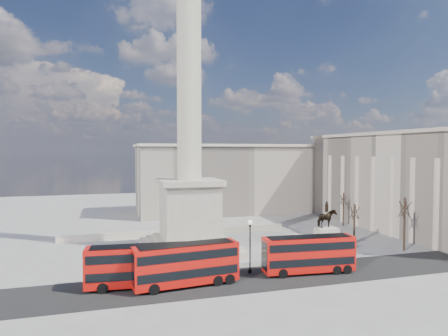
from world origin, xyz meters
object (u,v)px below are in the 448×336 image
at_px(red_bus_c, 309,254).
at_px(pedestrian_walking, 302,255).
at_px(victorian_lamp, 250,242).
at_px(equestrian_statue, 326,237).
at_px(red_bus_a, 140,265).
at_px(red_bus_b, 187,264).
at_px(pedestrian_crossing, 266,249).
at_px(nelsons_column, 189,165).
at_px(pedestrian_standing, 344,250).

bearing_deg(red_bus_c, pedestrian_walking, 77.28).
relative_size(red_bus_c, victorian_lamp, 1.75).
distance_m(equestrian_statue, pedestrian_walking, 5.08).
height_order(red_bus_a, red_bus_b, red_bus_b).
height_order(red_bus_b, red_bus_c, red_bus_b).
bearing_deg(red_bus_b, red_bus_c, -4.79).
relative_size(red_bus_c, pedestrian_crossing, 6.37).
bearing_deg(victorian_lamp, nelsons_column, 111.31).
xyz_separation_m(red_bus_a, equestrian_statue, (26.54, 5.58, 0.28)).
distance_m(pedestrian_standing, pedestrian_crossing, 11.08).
distance_m(red_bus_b, victorian_lamp, 8.89).
height_order(red_bus_a, victorian_lamp, victorian_lamp).
relative_size(red_bus_a, pedestrian_crossing, 6.49).
xyz_separation_m(red_bus_a, red_bus_c, (20.38, -0.74, -0.04)).
bearing_deg(red_bus_a, victorian_lamp, 11.26).
xyz_separation_m(red_bus_a, victorian_lamp, (13.43, 1.43, 1.42)).
relative_size(equestrian_statue, pedestrian_walking, 4.65).
xyz_separation_m(red_bus_c, equestrian_statue, (6.15, 6.32, 0.32)).
xyz_separation_m(nelsons_column, pedestrian_standing, (20.53, -9.27, -12.00)).
bearing_deg(victorian_lamp, equestrian_statue, 17.57).
distance_m(red_bus_b, pedestrian_standing, 24.76).
height_order(red_bus_c, pedestrian_crossing, red_bus_c).
distance_m(red_bus_a, red_bus_b, 5.14).
relative_size(nelsons_column, pedestrian_crossing, 27.54).
bearing_deg(pedestrian_standing, nelsons_column, -69.17).
relative_size(red_bus_b, pedestrian_crossing, 6.64).
distance_m(red_bus_b, pedestrian_crossing, 16.51).
bearing_deg(red_bus_c, nelsons_column, 133.42).
bearing_deg(equestrian_statue, red_bus_b, -162.77).
xyz_separation_m(red_bus_a, red_bus_b, (5.02, -1.10, 0.05)).
distance_m(red_bus_c, victorian_lamp, 7.43).
distance_m(victorian_lamp, pedestrian_crossing, 9.06).
relative_size(nelsons_column, pedestrian_walking, 29.28).
distance_m(red_bus_c, pedestrian_walking, 5.55).
bearing_deg(equestrian_statue, nelsons_column, 154.51).
xyz_separation_m(red_bus_a, pedestrian_crossing, (18.45, 8.37, -1.55)).
distance_m(red_bus_a, pedestrian_crossing, 20.32).
bearing_deg(red_bus_b, red_bus_a, 161.56).
height_order(nelsons_column, equestrian_statue, nelsons_column).
relative_size(pedestrian_walking, pedestrian_standing, 0.92).
relative_size(pedestrian_standing, pedestrian_crossing, 1.02).
bearing_deg(red_bus_c, red_bus_b, -173.87).
bearing_deg(pedestrian_standing, victorian_lamp, -32.18).
distance_m(pedestrian_walking, pedestrian_standing, 7.02).
bearing_deg(equestrian_statue, red_bus_a, -168.13).
xyz_separation_m(red_bus_b, pedestrian_standing, (23.96, 6.02, -1.59)).
distance_m(red_bus_a, red_bus_c, 20.40).
bearing_deg(red_bus_c, equestrian_statue, 50.58).
height_order(red_bus_c, equestrian_statue, equestrian_statue).
relative_size(red_bus_a, victorian_lamp, 1.78).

